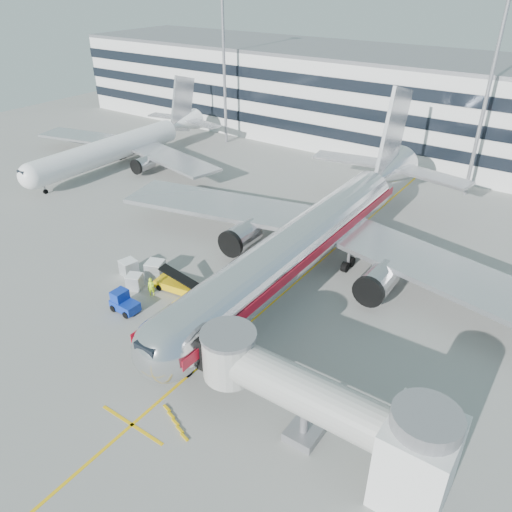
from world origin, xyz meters
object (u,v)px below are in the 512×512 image
Objects in this scene: cargo_container_right at (135,281)px; cargo_container_front at (129,267)px; belt_loader at (178,285)px; ramp_worker at (151,287)px; baggage_tug at (123,302)px; main_jet at (313,234)px; cargo_container_left at (155,269)px.

cargo_container_front is at bearing 148.95° from cargo_container_right.
belt_loader is 2.69× the size of ramp_worker.
cargo_container_right is 0.98× the size of ramp_worker.
ramp_worker is at bearing -128.73° from belt_loader.
main_jet is at bearing 56.96° from baggage_tug.
ramp_worker is at bearing -128.21° from main_jet.
belt_loader reaches higher than ramp_worker.
cargo_container_right is at bearing 121.37° from baggage_tug.
cargo_container_right is (-0.26, -2.66, -0.16)m from cargo_container_left.
main_jet reaches higher than cargo_container_right.
cargo_container_right is (-12.77, -13.34, -3.48)m from main_jet.
baggage_tug is 6.44m from cargo_container_front.
cargo_container_front is 0.96× the size of ramp_worker.
baggage_tug is at bearing -46.93° from cargo_container_front.
main_jet is 18.79m from cargo_container_right.
main_jet is 23.05× the size of cargo_container_left.
main_jet is 19.58m from cargo_container_front.
cargo_container_left is at bearing 84.36° from cargo_container_right.
belt_loader is 4.48m from cargo_container_right.
cargo_container_right is 1.02× the size of cargo_container_front.
cargo_container_front is at bearing 133.07° from baggage_tug.
belt_loader reaches higher than cargo_container_left.
baggage_tug reaches higher than ramp_worker.
baggage_tug is 3.32m from ramp_worker.
belt_loader is 1.89× the size of baggage_tug.
belt_loader is 2.64m from ramp_worker.
cargo_container_right is at bearing -133.75° from main_jet.
belt_loader is at bearing 5.76° from cargo_container_front.
cargo_container_front is at bearing -174.24° from belt_loader.
cargo_container_left reaches higher than cargo_container_front.
belt_loader is 5.70m from baggage_tug.
baggage_tug is 3.81m from cargo_container_right.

